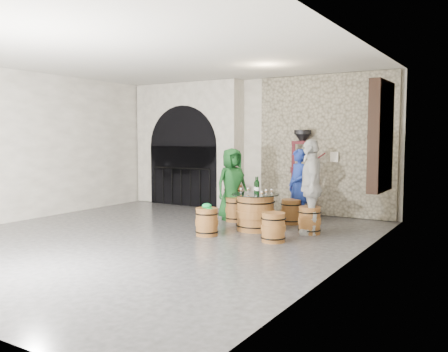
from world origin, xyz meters
The scene contains 30 objects.
ground centered at (0.00, 0.00, 0.00)m, with size 8.00×8.00×0.00m, color #2F2F31.
wall_back centered at (0.00, 4.00, 1.60)m, with size 8.00×8.00×0.00m, color silver.
wall_left centered at (-3.50, 0.00, 1.60)m, with size 8.00×8.00×0.00m, color silver.
wall_right centered at (3.50, 0.00, 1.60)m, with size 8.00×8.00×0.00m, color silver.
ceiling centered at (0.00, 0.00, 3.20)m, with size 8.00×8.00×0.00m, color beige.
stone_facing_panel centered at (1.80, 3.94, 1.60)m, with size 3.20×0.12×3.18m, color #A39B82.
arched_opening centered at (-1.90, 3.74, 1.58)m, with size 3.10×0.60×3.19m.
shuttered_window centered at (3.38, 2.40, 1.80)m, with size 0.23×1.10×2.00m.
barrel_table centered at (1.27, 1.56, 0.35)m, with size 0.91×0.91×0.71m.
barrel_stool_left centered at (0.45, 2.20, 0.25)m, with size 0.43×0.43×0.51m.
barrel_stool_far centered at (1.58, 2.55, 0.25)m, with size 0.43×0.43×0.51m.
barrel_stool_right centered at (2.28, 1.80, 0.25)m, with size 0.43×0.43×0.51m.
barrel_stool_near_right centered at (2.01, 0.83, 0.25)m, with size 0.43×0.43×0.51m.
barrel_stool_near_left centered at (0.75, 0.66, 0.25)m, with size 0.43×0.43×0.51m.
green_cap centered at (0.75, 0.66, 0.54)m, with size 0.23×0.18×0.10m.
person_green centered at (0.30, 2.31, 0.78)m, with size 0.76×0.49×1.55m, color #13441A.
person_blue centered at (1.65, 2.76, 0.77)m, with size 0.56×0.37×1.55m, color navy.
person_white centered at (2.29, 1.80, 0.88)m, with size 1.03×0.43×1.76m, color silver.
wine_bottle_left centered at (1.25, 1.61, 0.84)m, with size 0.08×0.08×0.32m.
wine_bottle_center centered at (1.33, 1.52, 0.84)m, with size 0.08×0.08×0.32m.
wine_bottle_right centered at (1.27, 1.65, 0.84)m, with size 0.08×0.08×0.32m.
tasting_glass_a centered at (0.96, 1.55, 0.76)m, with size 0.05×0.05×0.10m, color #B15D22, non-canonical shape.
tasting_glass_b centered at (1.49, 1.57, 0.76)m, with size 0.05×0.05×0.10m, color #B15D22, non-canonical shape.
tasting_glass_c centered at (1.12, 1.85, 0.76)m, with size 0.05×0.05×0.10m, color #B15D22, non-canonical shape.
tasting_glass_d centered at (1.53, 1.72, 0.76)m, with size 0.05×0.05×0.10m, color #B15D22, non-canonical shape.
tasting_glass_e centered at (1.53, 1.30, 0.76)m, with size 0.05×0.05×0.10m, color #B15D22, non-canonical shape.
tasting_glass_f centered at (1.05, 1.67, 0.76)m, with size 0.05×0.05×0.10m, color #B15D22, non-canonical shape.
side_barrel centered at (-0.34, 3.44, 0.31)m, with size 0.47×0.47×0.62m.
corking_press centered at (1.36, 3.67, 1.13)m, with size 0.83×0.53×1.95m.
control_box centered at (2.05, 3.86, 1.35)m, with size 0.18×0.10×0.22m, color silver.
Camera 1 is at (5.49, -6.42, 1.81)m, focal length 38.00 mm.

